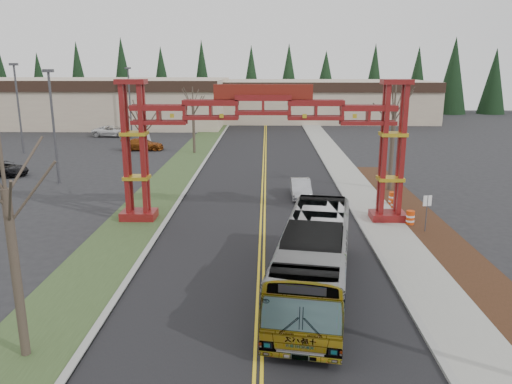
{
  "coord_description": "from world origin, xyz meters",
  "views": [
    {
      "loc": [
        0.25,
        -12.68,
        9.71
      ],
      "look_at": [
        -0.32,
        13.08,
        3.15
      ],
      "focal_mm": 35.0,
      "sensor_mm": 36.0,
      "label": 1
    }
  ],
  "objects_px": {
    "bare_tree_median_far": "(193,106)",
    "light_pole_near": "(53,119)",
    "retail_building_east": "(321,100)",
    "light_pole_mid": "(18,102)",
    "bare_tree_right_far": "(394,111)",
    "street_sign": "(427,206)",
    "parked_car_mid_a": "(143,144)",
    "bare_tree_median_near": "(5,190)",
    "light_pole_far": "(130,96)",
    "parked_car_far_b": "(112,131)",
    "parked_car_near_c": "(4,168)",
    "retail_building_west": "(88,101)",
    "barrel_north": "(392,199)",
    "gateway_arch": "(263,128)",
    "parked_car_far_a": "(144,139)",
    "silver_sedan": "(301,188)",
    "barrel_south": "(410,218)",
    "barrel_mid": "(395,206)",
    "transit_bus": "(314,258)",
    "bare_tree_median_mid": "(142,127)"
  },
  "relations": [
    {
      "from": "bare_tree_median_far",
      "to": "light_pole_near",
      "type": "xyz_separation_m",
      "value": [
        -9.37,
        -15.04,
        0.08
      ]
    },
    {
      "from": "retail_building_east",
      "to": "light_pole_mid",
      "type": "height_order",
      "value": "light_pole_mid"
    },
    {
      "from": "bare_tree_right_far",
      "to": "street_sign",
      "type": "distance_m",
      "value": 11.33
    },
    {
      "from": "parked_car_mid_a",
      "to": "bare_tree_median_far",
      "type": "distance_m",
      "value": 8.1
    },
    {
      "from": "bare_tree_median_near",
      "to": "light_pole_far",
      "type": "distance_m",
      "value": 58.17
    },
    {
      "from": "light_pole_far",
      "to": "retail_building_east",
      "type": "bearing_deg",
      "value": 34.88
    },
    {
      "from": "parked_car_far_b",
      "to": "light_pole_near",
      "type": "distance_m",
      "value": 29.0
    },
    {
      "from": "parked_car_near_c",
      "to": "street_sign",
      "type": "height_order",
      "value": "street_sign"
    },
    {
      "from": "retail_building_west",
      "to": "barrel_north",
      "type": "xyz_separation_m",
      "value": [
        39.19,
        -50.24,
        -3.27
      ]
    },
    {
      "from": "gateway_arch",
      "to": "retail_building_west",
      "type": "bearing_deg",
      "value": 119.07
    },
    {
      "from": "gateway_arch",
      "to": "parked_car_near_c",
      "type": "bearing_deg",
      "value": 151.04
    },
    {
      "from": "parked_car_far_a",
      "to": "bare_tree_median_near",
      "type": "relative_size",
      "value": 0.5
    },
    {
      "from": "silver_sedan",
      "to": "parked_car_far_b",
      "type": "bearing_deg",
      "value": 125.88
    },
    {
      "from": "silver_sedan",
      "to": "street_sign",
      "type": "xyz_separation_m",
      "value": [
        6.87,
        -8.22,
        0.98
      ]
    },
    {
      "from": "parked_car_far_b",
      "to": "barrel_south",
      "type": "height_order",
      "value": "parked_car_far_b"
    },
    {
      "from": "gateway_arch",
      "to": "barrel_mid",
      "type": "bearing_deg",
      "value": 11.5
    },
    {
      "from": "light_pole_far",
      "to": "barrel_north",
      "type": "height_order",
      "value": "light_pole_far"
    },
    {
      "from": "light_pole_far",
      "to": "barrel_south",
      "type": "distance_m",
      "value": 51.33
    },
    {
      "from": "silver_sedan",
      "to": "parked_car_far_a",
      "type": "relative_size",
      "value": 1.03
    },
    {
      "from": "gateway_arch",
      "to": "silver_sedan",
      "type": "xyz_separation_m",
      "value": [
        2.81,
        5.94,
        -5.3
      ]
    },
    {
      "from": "transit_bus",
      "to": "bare_tree_median_far",
      "type": "bearing_deg",
      "value": 115.75
    },
    {
      "from": "bare_tree_median_far",
      "to": "retail_building_east",
      "type": "bearing_deg",
      "value": 63.94
    },
    {
      "from": "silver_sedan",
      "to": "parked_car_mid_a",
      "type": "xyz_separation_m",
      "value": [
        -17.15,
        21.12,
        0.02
      ]
    },
    {
      "from": "retail_building_west",
      "to": "street_sign",
      "type": "relative_size",
      "value": 19.89
    },
    {
      "from": "parked_car_far_a",
      "to": "bare_tree_median_far",
      "type": "xyz_separation_m",
      "value": [
        7.42,
        -6.89,
        4.7
      ]
    },
    {
      "from": "street_sign",
      "to": "parked_car_mid_a",
      "type": "bearing_deg",
      "value": 129.3
    },
    {
      "from": "bare_tree_median_mid",
      "to": "barrel_mid",
      "type": "xyz_separation_m",
      "value": [
        16.87,
        -0.25,
        -5.28
      ]
    },
    {
      "from": "light_pole_near",
      "to": "barrel_mid",
      "type": "xyz_separation_m",
      "value": [
        26.24,
        -8.3,
        -4.96
      ]
    },
    {
      "from": "barrel_north",
      "to": "light_pole_far",
      "type": "bearing_deg",
      "value": 127.26
    },
    {
      "from": "barrel_north",
      "to": "bare_tree_median_mid",
      "type": "bearing_deg",
      "value": -174.49
    },
    {
      "from": "street_sign",
      "to": "silver_sedan",
      "type": "bearing_deg",
      "value": 129.89
    },
    {
      "from": "street_sign",
      "to": "barrel_south",
      "type": "height_order",
      "value": "street_sign"
    },
    {
      "from": "retail_building_west",
      "to": "bare_tree_median_near",
      "type": "relative_size",
      "value": 5.77
    },
    {
      "from": "gateway_arch",
      "to": "parked_car_far_b",
      "type": "xyz_separation_m",
      "value": [
        -21.37,
        38.44,
        -5.22
      ]
    },
    {
      "from": "bare_tree_median_far",
      "to": "light_pole_near",
      "type": "bearing_deg",
      "value": -121.92
    },
    {
      "from": "parked_car_mid_a",
      "to": "street_sign",
      "type": "distance_m",
      "value": 37.93
    },
    {
      "from": "parked_car_mid_a",
      "to": "bare_tree_median_mid",
      "type": "xyz_separation_m",
      "value": [
        6.34,
        -25.02,
        5.07
      ]
    },
    {
      "from": "street_sign",
      "to": "barrel_mid",
      "type": "relative_size",
      "value": 2.39
    },
    {
      "from": "light_pole_mid",
      "to": "light_pole_near",
      "type": "bearing_deg",
      "value": -55.54
    },
    {
      "from": "parked_car_far_b",
      "to": "transit_bus",
      "type": "bearing_deg",
      "value": -150.52
    },
    {
      "from": "street_sign",
      "to": "barrel_north",
      "type": "relative_size",
      "value": 2.34
    },
    {
      "from": "street_sign",
      "to": "barrel_north",
      "type": "bearing_deg",
      "value": 94.69
    },
    {
      "from": "barrel_south",
      "to": "barrel_mid",
      "type": "distance_m",
      "value": 2.73
    },
    {
      "from": "parked_car_mid_a",
      "to": "light_pole_near",
      "type": "distance_m",
      "value": 17.87
    },
    {
      "from": "barrel_north",
      "to": "light_pole_mid",
      "type": "bearing_deg",
      "value": 150.09
    },
    {
      "from": "bare_tree_median_mid",
      "to": "barrel_north",
      "type": "xyz_separation_m",
      "value": [
        17.19,
        1.66,
        -5.27
      ]
    },
    {
      "from": "parked_car_far_a",
      "to": "parked_car_far_b",
      "type": "height_order",
      "value": "parked_car_far_b"
    },
    {
      "from": "parked_car_far_b",
      "to": "light_pole_near",
      "type": "xyz_separation_m",
      "value": [
        4.0,
        -28.34,
        4.68
      ]
    },
    {
      "from": "silver_sedan",
      "to": "parked_car_near_c",
      "type": "xyz_separation_m",
      "value": [
        -26.42,
        7.12,
        -0.04
      ]
    },
    {
      "from": "parked_car_mid_a",
      "to": "light_pole_far",
      "type": "xyz_separation_m",
      "value": [
        -5.14,
        14.33,
        4.76
      ]
    }
  ]
}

